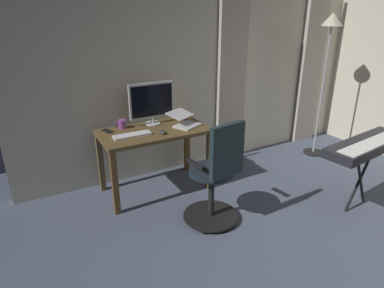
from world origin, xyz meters
TOP-DOWN VIEW (x-y plane):
  - back_room_partition at (0.00, -2.85)m, footprint 4.87×0.10m
  - curtain_left_panel at (-1.82, -2.74)m, footprint 0.40×0.06m
  - curtain_right_panel at (-0.36, -2.74)m, footprint 0.42×0.06m
  - desk at (0.92, -2.38)m, footprint 1.20×0.64m
  - office_chair at (0.66, -1.48)m, footprint 0.56×0.56m
  - computer_monitor at (0.85, -2.58)m, footprint 0.54×0.18m
  - computer_keyboard at (1.19, -2.30)m, footprint 0.40×0.12m
  - laptop at (0.55, -2.35)m, footprint 0.39×0.41m
  - computer_mouse at (0.88, -2.22)m, footprint 0.06×0.10m
  - cell_phone_face_up at (0.47, -2.58)m, footprint 0.13×0.16m
  - cell_phone_by_monitor at (1.38, -2.58)m, footprint 0.11×0.16m
  - mug_tea at (1.21, -2.60)m, footprint 0.13×0.08m
  - piano_keyboard at (-0.83, -0.99)m, footprint 1.14×0.46m
  - floor_lamp at (-1.54, -2.25)m, footprint 0.28×0.28m

SIDE VIEW (x-z plane):
  - office_chair at x=0.66m, z-range -0.04..1.04m
  - desk at x=0.92m, z-range 0.26..1.01m
  - piano_keyboard at x=-0.83m, z-range 0.32..1.09m
  - cell_phone_face_up at x=0.47m, z-range 0.75..0.76m
  - cell_phone_by_monitor at x=1.38m, z-range 0.75..0.76m
  - computer_keyboard at x=1.19m, z-range 0.75..0.77m
  - computer_mouse at x=0.88m, z-range 0.75..0.78m
  - mug_tea at x=1.21m, z-range 0.75..0.84m
  - laptop at x=0.55m, z-range 0.72..0.87m
  - computer_monitor at x=0.85m, z-range 0.77..1.25m
  - curtain_left_panel at x=-1.82m, z-range 0.00..2.38m
  - curtain_right_panel at x=-0.36m, z-range 0.00..2.38m
  - back_room_partition at x=0.00m, z-range 0.00..2.77m
  - floor_lamp at x=-1.54m, z-range 0.57..2.52m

